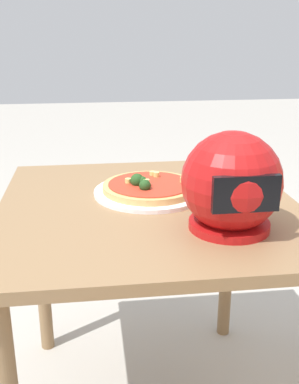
# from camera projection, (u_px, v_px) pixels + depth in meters

# --- Properties ---
(dining_table) EXTENTS (0.83, 0.87, 0.73)m
(dining_table) POSITION_uv_depth(u_px,v_px,m) (149.00, 237.00, 1.34)
(dining_table) COLOR olive
(dining_table) RESTS_ON ground
(pizza_plate) EXTENTS (0.33, 0.33, 0.01)m
(pizza_plate) POSITION_uv_depth(u_px,v_px,m) (150.00, 192.00, 1.38)
(pizza_plate) COLOR white
(pizza_plate) RESTS_ON dining_table
(pizza) EXTENTS (0.28, 0.28, 0.05)m
(pizza) POSITION_uv_depth(u_px,v_px,m) (149.00, 186.00, 1.37)
(pizza) COLOR tan
(pizza) RESTS_ON pizza_plate
(motorcycle_helmet) EXTENTS (0.24, 0.24, 0.24)m
(motorcycle_helmet) POSITION_uv_depth(u_px,v_px,m) (232.00, 184.00, 1.10)
(motorcycle_helmet) COLOR #B21414
(motorcycle_helmet) RESTS_ON dining_table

